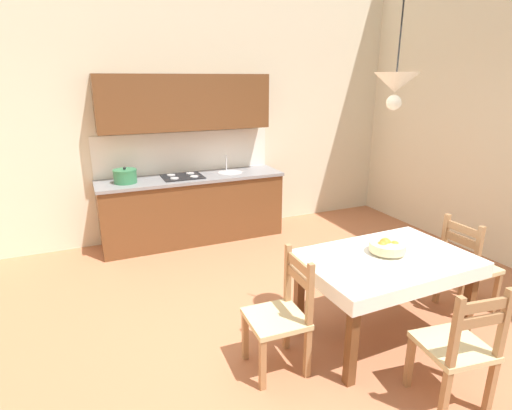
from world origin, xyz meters
The scene contains 9 objects.
ground_plane centered at (0.00, 0.00, -0.05)m, with size 6.69×6.28×0.10m, color #B7704C.
wall_back centered at (0.00, 2.90, 2.06)m, with size 6.69×0.12×4.13m, color beige.
kitchen_cabinetry centered at (-0.15, 2.57, 0.86)m, with size 2.45×0.63×2.20m.
dining_table centered at (0.73, -0.29, 0.62)m, with size 1.40×0.95×0.75m.
dining_chair_camera_side centered at (0.66, -1.10, 0.44)m, with size 0.47×0.47×0.93m.
dining_chair_tv_side centered at (-0.24, -0.29, 0.44)m, with size 0.43×0.43×0.93m.
dining_chair_window_side centered at (1.76, -0.25, 0.44)m, with size 0.42×0.42×0.93m.
fruit_bowl centered at (0.77, -0.24, 0.81)m, with size 0.30×0.30×0.12m.
pendant_lamp centered at (0.66, -0.27, 2.11)m, with size 0.32×0.32×0.80m.
Camera 1 is at (-1.48, -2.66, 2.15)m, focal length 28.58 mm.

